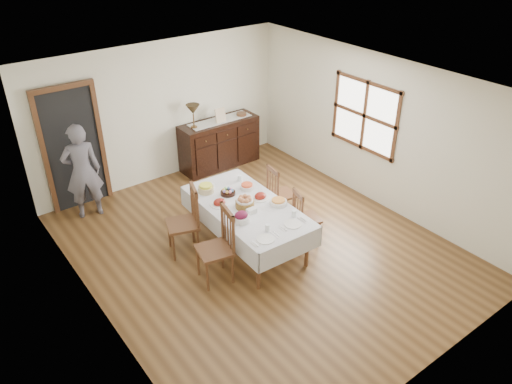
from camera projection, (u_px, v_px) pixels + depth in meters
ground at (260, 247)px, 7.77m from camera, size 6.00×6.00×0.00m
room_shell at (234, 145)px, 7.16m from camera, size 5.02×6.02×2.65m
dining_table at (247, 210)px, 7.47m from camera, size 1.17×2.19×0.74m
chair_left_near at (218, 245)px, 6.86m from camera, size 0.55×0.55×1.11m
chair_left_far at (186, 220)px, 7.42m from camera, size 0.58×0.58×1.10m
chair_right_near at (304, 216)px, 7.70m from camera, size 0.46×0.46×0.90m
chair_right_far at (279, 192)px, 8.28m from camera, size 0.46×0.46×0.96m
sideboard at (219, 144)px, 9.95m from camera, size 1.61×0.58×0.96m
person at (82, 168)px, 8.15m from camera, size 0.62×0.46×1.77m
bread_basket at (245, 202)px, 7.35m from camera, size 0.28×0.28×0.18m
egg_basket at (228, 192)px, 7.69m from camera, size 0.23×0.23×0.10m
ham_platter_a at (219, 203)px, 7.44m from camera, size 0.29×0.29×0.11m
ham_platter_b at (260, 197)px, 7.59m from camera, size 0.27×0.27×0.11m
beet_bowl at (241, 217)px, 7.03m from camera, size 0.24×0.24×0.16m
carrot_bowl at (247, 187)px, 7.84m from camera, size 0.21×0.21×0.09m
pineapple_bowl at (206, 188)px, 7.75m from camera, size 0.25×0.25×0.13m
casserole_dish at (278, 202)px, 7.45m from camera, size 0.26×0.26×0.08m
butter_dish at (251, 211)px, 7.24m from camera, size 0.14×0.09×0.07m
setting_left at (266, 235)px, 6.73m from camera, size 0.42×0.31×0.10m
setting_right at (293, 221)px, 7.04m from camera, size 0.42×0.31×0.10m
glass_far_a at (213, 186)px, 7.85m from camera, size 0.06×0.06×0.09m
glass_far_b at (240, 178)px, 8.06m from camera, size 0.07×0.07×0.10m
runner at (220, 120)px, 9.73m from camera, size 1.30×0.35×0.01m
table_lamp at (193, 110)px, 9.24m from camera, size 0.26×0.26×0.46m
picture_frame at (220, 115)px, 9.59m from camera, size 0.22×0.08×0.28m
deco_bowl at (241, 114)px, 9.94m from camera, size 0.20×0.20×0.06m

